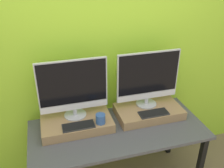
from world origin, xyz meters
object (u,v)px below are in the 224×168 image
object	(u,v)px
mug	(101,119)
keyboard_right	(154,113)
monitor_left	(73,88)
monitor_right	(148,78)
keyboard_left	(78,126)

from	to	relation	value
mug	keyboard_right	distance (m)	0.52
monitor_left	monitor_right	xyz separation A→B (m)	(0.73, 0.00, 0.00)
keyboard_left	mug	xyz separation A→B (m)	(0.20, -0.00, 0.04)
keyboard_left	monitor_right	world-z (taller)	monitor_right
keyboard_left	monitor_right	bearing A→B (deg)	14.20
monitor_left	mug	distance (m)	0.37
monitor_left	mug	size ratio (longest dim) A/B	7.03
monitor_left	mug	xyz separation A→B (m)	(0.20, -0.18, -0.25)
monitor_left	keyboard_left	distance (m)	0.34
keyboard_left	monitor_left	bearing A→B (deg)	90.00
keyboard_right	monitor_left	bearing A→B (deg)	165.80
keyboard_left	keyboard_right	world-z (taller)	same
mug	keyboard_right	world-z (taller)	mug
mug	keyboard_right	size ratio (longest dim) A/B	0.31
monitor_right	keyboard_right	distance (m)	0.34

